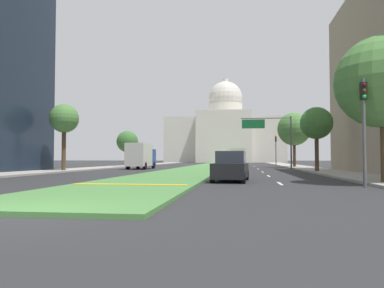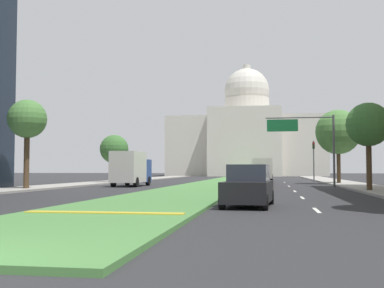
# 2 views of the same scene
# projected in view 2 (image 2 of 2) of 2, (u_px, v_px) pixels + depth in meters

# --- Properties ---
(ground_plane) EXTENTS (260.00, 260.00, 0.00)m
(ground_plane) POSITION_uv_depth(u_px,v_px,m) (228.00, 181.00, 63.42)
(ground_plane) COLOR #2B2B2D
(grass_median) EXTENTS (6.04, 102.06, 0.14)m
(grass_median) POSITION_uv_depth(u_px,v_px,m) (224.00, 182.00, 57.83)
(grass_median) COLOR #4C8442
(grass_median) RESTS_ON ground_plane
(median_curb_nose) EXTENTS (5.43, 0.50, 0.04)m
(median_curb_nose) POSITION_uv_depth(u_px,v_px,m) (104.00, 213.00, 15.93)
(median_curb_nose) COLOR gold
(median_curb_nose) RESTS_ON grass_median
(lane_dashes_right) EXTENTS (0.16, 42.76, 0.01)m
(lane_dashes_right) POSITION_uv_depth(u_px,v_px,m) (293.00, 190.00, 36.84)
(lane_dashes_right) COLOR silver
(lane_dashes_right) RESTS_ON ground_plane
(sidewalk_left) EXTENTS (4.00, 102.06, 0.15)m
(sidewalk_left) POSITION_uv_depth(u_px,v_px,m) (101.00, 183.00, 54.39)
(sidewalk_left) COLOR #9E9991
(sidewalk_left) RESTS_ON ground_plane
(sidewalk_right) EXTENTS (4.00, 102.06, 0.15)m
(sidewalk_right) POSITION_uv_depth(u_px,v_px,m) (347.00, 184.00, 50.10)
(sidewalk_right) COLOR #9E9991
(sidewalk_right) RESTS_ON ground_plane
(capitol_building) EXTENTS (37.33, 25.83, 27.80)m
(capitol_building) POSITION_uv_depth(u_px,v_px,m) (247.00, 140.00, 118.90)
(capitol_building) COLOR beige
(capitol_building) RESTS_ON ground_plane
(traffic_light_far_right) EXTENTS (0.28, 0.35, 5.20)m
(traffic_light_far_right) POSITION_uv_depth(u_px,v_px,m) (314.00, 156.00, 60.50)
(traffic_light_far_right) COLOR #515456
(traffic_light_far_right) RESTS_ON ground_plane
(overhead_guide_sign) EXTENTS (6.15, 0.20, 6.50)m
(overhead_guide_sign) POSITION_uv_depth(u_px,v_px,m) (307.00, 135.00, 43.50)
(overhead_guide_sign) COLOR #515456
(overhead_guide_sign) RESTS_ON ground_plane
(street_tree_left_mid) EXTENTS (2.97, 2.97, 6.96)m
(street_tree_left_mid) POSITION_uv_depth(u_px,v_px,m) (27.00, 120.00, 36.91)
(street_tree_left_mid) COLOR #4C3823
(street_tree_left_mid) RESTS_ON ground_plane
(street_tree_right_mid) EXTENTS (3.10, 3.10, 6.31)m
(street_tree_right_mid) POSITION_uv_depth(u_px,v_px,m) (368.00, 125.00, 33.90)
(street_tree_right_mid) COLOR #4C3823
(street_tree_right_mid) RESTS_ON ground_plane
(street_tree_left_far) EXTENTS (3.24, 3.24, 5.52)m
(street_tree_left_far) POSITION_uv_depth(u_px,v_px,m) (114.00, 149.00, 54.68)
(street_tree_left_far) COLOR #4C3823
(street_tree_left_far) RESTS_ON ground_plane
(street_tree_right_far) EXTENTS (4.79, 4.79, 7.98)m
(street_tree_right_far) POSITION_uv_depth(u_px,v_px,m) (338.00, 132.00, 51.37)
(street_tree_right_far) COLOR #4C3823
(street_tree_right_far) RESTS_ON ground_plane
(sedan_lead_stopped) EXTENTS (2.21, 4.44, 1.80)m
(sedan_lead_stopped) POSITION_uv_depth(u_px,v_px,m) (248.00, 187.00, 20.61)
(sedan_lead_stopped) COLOR black
(sedan_lead_stopped) RESTS_ON ground_plane
(sedan_midblock) EXTENTS (2.00, 4.55, 1.79)m
(sedan_midblock) POSITION_uv_depth(u_px,v_px,m) (257.00, 178.00, 42.55)
(sedan_midblock) COLOR maroon
(sedan_midblock) RESTS_ON ground_plane
(sedan_distant) EXTENTS (2.06, 4.76, 1.68)m
(sedan_distant) POSITION_uv_depth(u_px,v_px,m) (261.00, 176.00, 55.39)
(sedan_distant) COLOR #4C5156
(sedan_distant) RESTS_ON ground_plane
(box_truck_delivery) EXTENTS (2.40, 6.40, 3.20)m
(box_truck_delivery) POSITION_uv_depth(u_px,v_px,m) (131.00, 168.00, 44.90)
(box_truck_delivery) COLOR navy
(box_truck_delivery) RESTS_ON ground_plane
(city_bus) EXTENTS (2.62, 11.00, 2.95)m
(city_bus) POSITION_uv_depth(u_px,v_px,m) (263.00, 168.00, 63.90)
(city_bus) COLOR beige
(city_bus) RESTS_ON ground_plane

